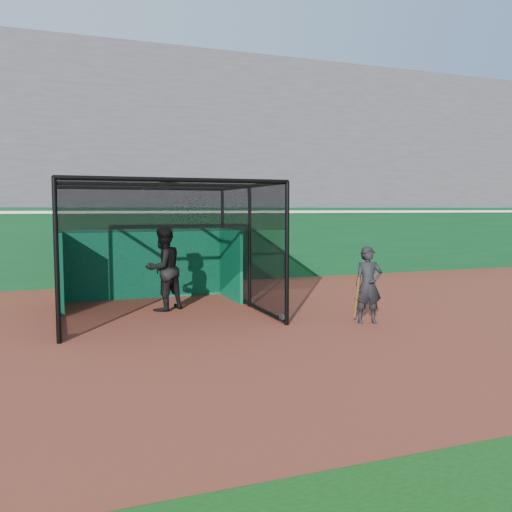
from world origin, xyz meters
name	(u,v)px	position (x,y,z in m)	size (l,w,h in m)	color
ground	(244,341)	(0.00, 0.00, 0.00)	(120.00, 120.00, 0.00)	brown
outfield_wall	(160,244)	(0.00, 8.50, 1.29)	(50.00, 0.50, 2.50)	#0A3A19
grandstand	(141,157)	(0.00, 12.27, 4.48)	(50.00, 7.85, 8.95)	#4C4C4F
batting_cage	(159,249)	(-0.95, 3.38, 1.50)	(4.63, 4.76, 3.02)	black
batter	(163,268)	(-0.81, 3.60, 1.02)	(0.99, 0.77, 2.04)	black
on_deck_player	(368,285)	(3.04, 0.60, 0.82)	(0.68, 0.53, 1.65)	black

